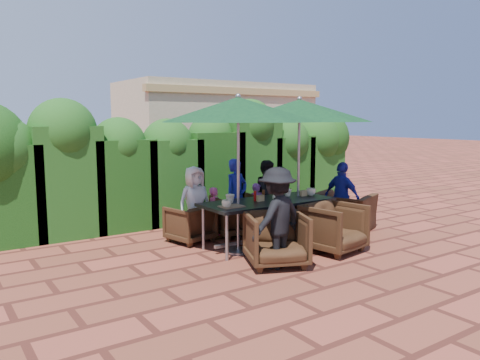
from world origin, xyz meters
TOP-DOWN VIEW (x-y plane):
  - ground at (0.00, 0.00)m, footprint 80.00×80.00m
  - dining_table at (0.09, -0.23)m, footprint 2.24×0.90m
  - umbrella_left at (-0.54, -0.29)m, footprint 2.47×2.47m
  - umbrella_right at (0.80, -0.16)m, footprint 2.45×2.45m
  - chair_far_left at (-0.87, 0.68)m, footprint 0.80×0.77m
  - chair_far_mid at (0.02, 0.60)m, footprint 0.89×0.85m
  - chair_far_right at (0.87, 0.63)m, footprint 0.83×0.79m
  - chair_near_left at (-0.48, -1.16)m, footprint 1.05×1.02m
  - chair_near_right at (0.71, -1.13)m, footprint 0.93×0.89m
  - chair_end_right at (1.95, -0.15)m, footprint 1.02×1.22m
  - adult_far_left at (-0.71, 0.82)m, footprint 0.63×0.38m
  - adult_far_mid at (0.15, 0.80)m, footprint 0.56×0.48m
  - adult_far_right at (0.87, 0.78)m, footprint 0.69×0.51m
  - adult_near_left at (-0.53, -1.24)m, footprint 0.98×0.61m
  - adult_end_right at (1.77, -0.28)m, footprint 0.46×0.80m
  - child_left at (-0.33, 0.76)m, footprint 0.39×0.36m
  - child_right at (0.57, 0.72)m, footprint 0.35×0.30m
  - pedestrian_a at (1.46, 4.28)m, footprint 1.66×0.62m
  - pedestrian_b at (2.34, 4.41)m, footprint 0.84×0.66m
  - pedestrian_c at (3.21, 4.17)m, footprint 1.06×0.91m
  - cup_a at (-0.81, -0.37)m, footprint 0.15×0.15m
  - cup_b at (-0.55, -0.08)m, footprint 0.15×0.15m
  - cup_c at (0.12, -0.43)m, footprint 0.15×0.15m
  - cup_d at (0.62, -0.10)m, footprint 0.14×0.14m
  - cup_e at (1.00, -0.27)m, footprint 0.17×0.17m
  - ketchup_bottle at (-0.12, -0.16)m, footprint 0.04×0.04m
  - sauce_bottle at (0.05, -0.16)m, footprint 0.04×0.04m
  - serving_tray at (-0.72, -0.38)m, footprint 0.35×0.25m
  - number_block_left at (-0.06, -0.23)m, footprint 0.12×0.06m
  - number_block_right at (0.87, -0.23)m, footprint 0.12×0.06m
  - hedge_wall at (-0.08, 2.32)m, footprint 9.10×1.60m
  - building at (3.50, 6.99)m, footprint 6.20×3.08m

SIDE VIEW (x-z plane):
  - ground at x=0.00m, z-range 0.00..0.00m
  - chair_far_left at x=-0.87m, z-range 0.00..0.69m
  - chair_far_right at x=0.87m, z-range 0.00..0.75m
  - chair_far_mid at x=0.02m, z-range 0.00..0.80m
  - chair_near_left at x=-0.48m, z-range 0.00..0.84m
  - chair_near_right at x=0.71m, z-range 0.00..0.84m
  - child_left at x=-0.33m, z-range 0.00..0.88m
  - child_right at x=0.57m, z-range 0.00..0.89m
  - chair_end_right at x=1.95m, z-range 0.00..0.91m
  - adult_far_left at x=-0.71m, z-range 0.00..1.27m
  - adult_end_right at x=1.77m, z-range 0.00..1.30m
  - adult_far_right at x=0.87m, z-range 0.00..1.30m
  - dining_table at x=0.09m, z-range 0.30..1.05m
  - adult_far_mid at x=0.15m, z-range 0.00..1.36m
  - adult_near_left at x=-0.53m, z-range 0.00..1.42m
  - serving_tray at x=-0.72m, z-range 0.75..0.77m
  - pedestrian_c at x=3.21m, z-range 0.00..1.52m
  - pedestrian_b at x=2.34m, z-range 0.00..1.52m
  - number_block_left at x=-0.06m, z-range 0.75..0.85m
  - number_block_right at x=0.87m, z-range 0.75..0.85m
  - cup_a at x=-0.81m, z-range 0.75..0.87m
  - cup_c at x=0.12m, z-range 0.75..0.87m
  - cup_d at x=0.62m, z-range 0.75..0.88m
  - cup_e at x=1.00m, z-range 0.75..0.88m
  - cup_b at x=-0.55m, z-range 0.75..0.89m
  - ketchup_bottle at x=-0.12m, z-range 0.75..0.92m
  - sauce_bottle at x=0.05m, z-range 0.75..0.92m
  - pedestrian_a at x=1.46m, z-range 0.00..1.77m
  - hedge_wall at x=-0.08m, z-range 0.04..2.56m
  - building at x=3.50m, z-range 0.01..3.21m
  - umbrella_right at x=0.80m, z-range 0.98..3.44m
  - umbrella_left at x=-0.54m, z-range 0.98..3.44m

